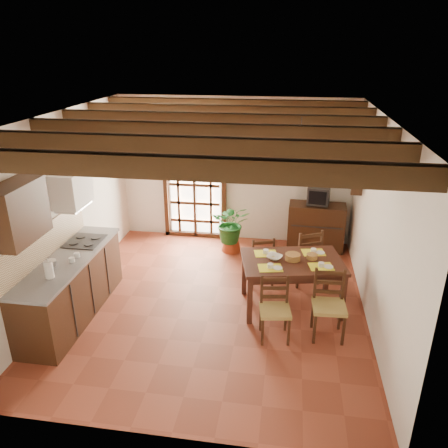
% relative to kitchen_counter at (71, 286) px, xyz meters
% --- Properties ---
extents(ground_plane, '(5.00, 5.00, 0.00)m').
position_rel_kitchen_counter_xyz_m(ground_plane, '(1.96, 0.60, -0.47)').
color(ground_plane, brown).
extents(room_shell, '(4.52, 5.02, 2.81)m').
position_rel_kitchen_counter_xyz_m(room_shell, '(1.96, 0.60, 1.34)').
color(room_shell, silver).
rests_on(room_shell, ground_plane).
extents(ceiling_beams, '(4.50, 4.34, 0.20)m').
position_rel_kitchen_counter_xyz_m(ceiling_beams, '(1.96, 0.60, 2.22)').
color(ceiling_beams, black).
rests_on(ceiling_beams, room_shell).
extents(french_door, '(1.26, 0.11, 2.32)m').
position_rel_kitchen_counter_xyz_m(french_door, '(1.16, 3.05, 0.70)').
color(french_door, white).
rests_on(french_door, ground_plane).
extents(kitchen_counter, '(0.64, 2.25, 1.38)m').
position_rel_kitchen_counter_xyz_m(kitchen_counter, '(0.00, 0.00, 0.00)').
color(kitchen_counter, '#321C0F').
rests_on(kitchen_counter, ground_plane).
extents(upper_cabinet, '(0.35, 0.80, 0.70)m').
position_rel_kitchen_counter_xyz_m(upper_cabinet, '(-0.12, -0.70, 1.38)').
color(upper_cabinet, '#321C0F').
rests_on(upper_cabinet, room_shell).
extents(range_hood, '(0.38, 0.60, 0.54)m').
position_rel_kitchen_counter_xyz_m(range_hood, '(-0.09, 0.55, 1.26)').
color(range_hood, white).
rests_on(range_hood, room_shell).
extents(counter_items, '(0.50, 1.43, 0.25)m').
position_rel_kitchen_counter_xyz_m(counter_items, '(0.00, 0.09, 0.49)').
color(counter_items, black).
rests_on(counter_items, kitchen_counter).
extents(dining_table, '(1.59, 1.19, 0.78)m').
position_rel_kitchen_counter_xyz_m(dining_table, '(3.11, 0.69, 0.21)').
color(dining_table, '#3A1B12').
rests_on(dining_table, ground_plane).
extents(chair_near_left, '(0.45, 0.43, 0.86)m').
position_rel_kitchen_counter_xyz_m(chair_near_left, '(2.90, -0.10, -0.20)').
color(chair_near_left, '#A78F47').
rests_on(chair_near_left, ground_plane).
extents(chair_near_right, '(0.45, 0.43, 0.93)m').
position_rel_kitchen_counter_xyz_m(chair_near_right, '(3.61, 0.04, -0.18)').
color(chair_near_right, '#A78F47').
rests_on(chair_near_right, ground_plane).
extents(chair_far_left, '(0.49, 0.48, 0.85)m').
position_rel_kitchen_counter_xyz_m(chair_far_left, '(2.61, 1.34, -0.21)').
color(chair_far_left, '#A78F47').
rests_on(chair_far_left, ground_plane).
extents(chair_far_right, '(0.59, 0.58, 0.97)m').
position_rel_kitchen_counter_xyz_m(chair_far_right, '(3.31, 1.48, -0.17)').
color(chair_far_right, '#A78F47').
rests_on(chair_far_right, ground_plane).
extents(table_setting, '(1.04, 0.70, 0.10)m').
position_rel_kitchen_counter_xyz_m(table_setting, '(3.11, 0.69, 0.36)').
color(table_setting, yellow).
rests_on(table_setting, dining_table).
extents(table_bowl, '(0.29, 0.29, 0.05)m').
position_rel_kitchen_counter_xyz_m(table_bowl, '(2.84, 0.69, 0.33)').
color(table_bowl, white).
rests_on(table_bowl, dining_table).
extents(sideboard, '(1.07, 0.51, 0.89)m').
position_rel_kitchen_counter_xyz_m(sideboard, '(3.55, 2.83, -0.03)').
color(sideboard, '#321C0F').
rests_on(sideboard, ground_plane).
extents(crt_tv, '(0.44, 0.42, 0.33)m').
position_rel_kitchen_counter_xyz_m(crt_tv, '(3.55, 2.82, 0.61)').
color(crt_tv, black).
rests_on(crt_tv, sideboard).
extents(fuse_box, '(0.25, 0.03, 0.32)m').
position_rel_kitchen_counter_xyz_m(fuse_box, '(3.46, 3.08, 1.28)').
color(fuse_box, white).
rests_on(fuse_box, room_shell).
extents(plant_pot, '(0.38, 0.38, 0.23)m').
position_rel_kitchen_counter_xyz_m(plant_pot, '(1.97, 2.47, -0.36)').
color(plant_pot, maroon).
rests_on(plant_pot, ground_plane).
extents(potted_plant, '(1.94, 1.71, 2.01)m').
position_rel_kitchen_counter_xyz_m(potted_plant, '(1.97, 2.47, 0.10)').
color(potted_plant, '#144C19').
rests_on(potted_plant, ground_plane).
extents(wall_shelf, '(0.20, 0.42, 0.20)m').
position_rel_kitchen_counter_xyz_m(wall_shelf, '(4.10, 2.20, 1.04)').
color(wall_shelf, '#321C0F').
rests_on(wall_shelf, room_shell).
extents(shelf_vase, '(0.15, 0.15, 0.15)m').
position_rel_kitchen_counter_xyz_m(shelf_vase, '(4.10, 2.20, 1.18)').
color(shelf_vase, '#B2BFB2').
rests_on(shelf_vase, wall_shelf).
extents(shelf_flowers, '(0.14, 0.14, 0.36)m').
position_rel_kitchen_counter_xyz_m(shelf_flowers, '(4.10, 2.20, 1.38)').
color(shelf_flowers, yellow).
rests_on(shelf_flowers, shelf_vase).
extents(framed_picture, '(0.03, 0.32, 0.32)m').
position_rel_kitchen_counter_xyz_m(framed_picture, '(4.18, 2.20, 1.58)').
color(framed_picture, brown).
rests_on(framed_picture, room_shell).
extents(pendant_lamp, '(0.36, 0.36, 0.84)m').
position_rel_kitchen_counter_xyz_m(pendant_lamp, '(3.11, 0.79, 1.60)').
color(pendant_lamp, black).
rests_on(pendant_lamp, room_shell).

